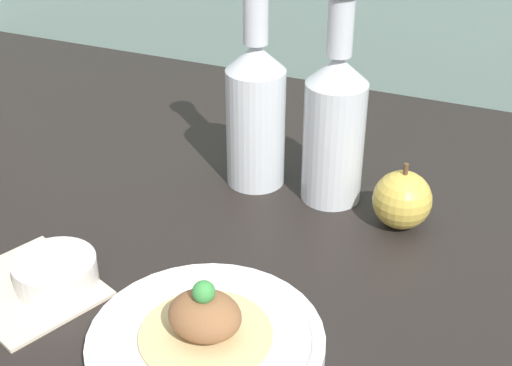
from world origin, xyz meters
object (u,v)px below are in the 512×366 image
Objects in this scene: plated_food at (205,319)px; cider_bottle_right at (335,123)px; apple at (402,200)px; dipping_bowl at (56,273)px; plate at (206,340)px; cider_bottle_left at (256,109)px.

plated_food is 0.47× the size of cider_bottle_right.
plated_food is at bearing -113.47° from apple.
apple is 41.17cm from dipping_bowl.
cider_bottle_right is at bearing 162.87° from apple.
plate is 2.70× the size of apple.
plate is 19.39cm from dipping_bowl.
plate is 2.59× the size of dipping_bowl.
cider_bottle_right is 12.59cm from apple.
cider_bottle_right is at bearing 0.00° from cider_bottle_left.
apple reaches higher than plated_food.
cider_bottle_left reaches higher than plated_food.
cider_bottle_left is at bearing 104.44° from plate.
cider_bottle_right is 37.59cm from dipping_bowl.
apple is (20.57, -3.06, -7.11)cm from cider_bottle_left.
cider_bottle_left reaches higher than dipping_bowl.
plated_food is (0.00, 0.00, 2.66)cm from plate.
apple is (9.92, -3.06, -7.11)cm from cider_bottle_right.
apple reaches higher than dipping_bowl.
cider_bottle_right is at bearing 53.44° from dipping_bowl.
cider_bottle_left is at bearing 69.28° from dipping_bowl.
plated_food is 31.17cm from apple.
cider_bottle_right is (2.50, 31.65, 9.77)cm from plate.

